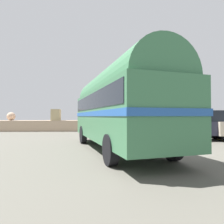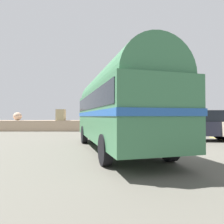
% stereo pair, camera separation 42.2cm
% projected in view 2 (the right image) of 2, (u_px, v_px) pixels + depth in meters
% --- Properties ---
extents(ground, '(32.00, 26.00, 0.02)m').
position_uv_depth(ground, '(151.00, 151.00, 8.65)').
color(ground, '#524F47').
extents(breakwater, '(31.36, 1.93, 2.24)m').
position_uv_depth(breakwater, '(129.00, 125.00, 20.45)').
color(breakwater, tan).
rests_on(breakwater, ground).
extents(vintage_coach, '(4.60, 8.91, 3.70)m').
position_uv_depth(vintage_coach, '(116.00, 105.00, 8.88)').
color(vintage_coach, black).
rests_on(vintage_coach, ground).
extents(parked_car_nearest, '(4.20, 1.95, 1.86)m').
position_uv_depth(parked_car_nearest, '(205.00, 125.00, 12.25)').
color(parked_car_nearest, black).
rests_on(parked_car_nearest, ground).
extents(lamp_post, '(0.70, 0.81, 6.35)m').
position_uv_depth(lamp_post, '(147.00, 90.00, 15.24)').
color(lamp_post, '#5B5B60').
rests_on(lamp_post, ground).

